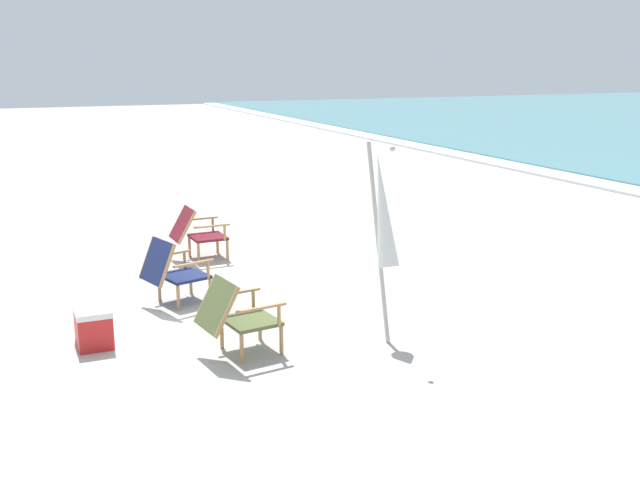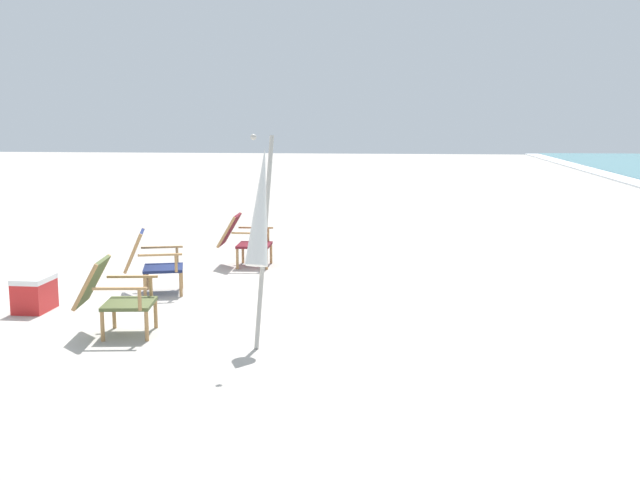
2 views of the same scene
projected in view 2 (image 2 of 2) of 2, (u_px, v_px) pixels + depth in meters
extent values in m
plane|color=#B2AAA0|center=(123.00, 297.00, 9.19)|extent=(80.00, 80.00, 0.00)
cube|color=#515B33|center=(129.00, 304.00, 7.56)|extent=(0.58, 0.55, 0.04)
cube|color=#515B33|center=(92.00, 282.00, 7.51)|extent=(0.53, 0.35, 0.47)
cylinder|color=#AD7F4C|center=(156.00, 313.00, 7.82)|extent=(0.04, 0.04, 0.32)
cylinder|color=#AD7F4C|center=(147.00, 325.00, 7.36)|extent=(0.04, 0.04, 0.32)
cylinder|color=#AD7F4C|center=(114.00, 313.00, 7.81)|extent=(0.04, 0.04, 0.32)
cylinder|color=#AD7F4C|center=(102.00, 325.00, 7.35)|extent=(0.04, 0.04, 0.32)
cube|color=#AD7F4C|center=(132.00, 277.00, 7.80)|extent=(0.11, 0.53, 0.02)
cylinder|color=#AD7F4C|center=(151.00, 287.00, 7.82)|extent=(0.04, 0.04, 0.22)
cube|color=#AD7F4C|center=(120.00, 289.00, 7.25)|extent=(0.11, 0.53, 0.02)
cylinder|color=#AD7F4C|center=(140.00, 300.00, 7.27)|extent=(0.04, 0.04, 0.22)
cylinder|color=#AD7F4C|center=(98.00, 277.00, 7.76)|extent=(0.08, 0.29, 0.48)
cylinder|color=#AD7F4C|center=(85.00, 287.00, 7.26)|extent=(0.08, 0.29, 0.48)
cube|color=maroon|center=(254.00, 245.00, 11.11)|extent=(0.54, 0.50, 0.04)
cube|color=maroon|center=(229.00, 230.00, 11.10)|extent=(0.51, 0.31, 0.47)
cylinder|color=#AD7F4C|center=(271.00, 253.00, 11.35)|extent=(0.04, 0.04, 0.32)
cylinder|color=#AD7F4C|center=(267.00, 259.00, 10.89)|extent=(0.04, 0.04, 0.32)
cylinder|color=#AD7F4C|center=(243.00, 253.00, 11.38)|extent=(0.04, 0.04, 0.32)
cylinder|color=#AD7F4C|center=(237.00, 258.00, 10.92)|extent=(0.04, 0.04, 0.32)
cube|color=#AD7F4C|center=(256.00, 228.00, 11.35)|extent=(0.06, 0.53, 0.02)
cylinder|color=#AD7F4C|center=(268.00, 235.00, 11.36)|extent=(0.04, 0.04, 0.22)
cube|color=#AD7F4C|center=(250.00, 233.00, 10.80)|extent=(0.06, 0.53, 0.02)
cylinder|color=#AD7F4C|center=(263.00, 241.00, 10.80)|extent=(0.04, 0.04, 0.22)
cylinder|color=#AD7F4C|center=(233.00, 227.00, 11.35)|extent=(0.05, 0.30, 0.47)
cylinder|color=#AD7F4C|center=(226.00, 232.00, 10.85)|extent=(0.05, 0.30, 0.47)
cube|color=#19234C|center=(163.00, 268.00, 9.37)|extent=(0.63, 0.61, 0.04)
cube|color=#19234C|center=(134.00, 250.00, 9.28)|extent=(0.54, 0.37, 0.49)
cylinder|color=#AD7F4C|center=(181.00, 276.00, 9.66)|extent=(0.04, 0.04, 0.32)
cylinder|color=#AD7F4C|center=(181.00, 284.00, 9.21)|extent=(0.04, 0.04, 0.32)
cylinder|color=#AD7F4C|center=(147.00, 277.00, 9.59)|extent=(0.04, 0.04, 0.32)
cylinder|color=#AD7F4C|center=(145.00, 285.00, 9.14)|extent=(0.04, 0.04, 0.32)
cube|color=#AD7F4C|center=(162.00, 247.00, 9.61)|extent=(0.18, 0.52, 0.02)
cylinder|color=#AD7F4C|center=(177.00, 255.00, 9.66)|extent=(0.04, 0.04, 0.22)
cube|color=#AD7F4C|center=(160.00, 255.00, 9.06)|extent=(0.18, 0.52, 0.02)
cylinder|color=#AD7F4C|center=(176.00, 263.00, 9.11)|extent=(0.04, 0.04, 0.22)
cylinder|color=#AD7F4C|center=(136.00, 247.00, 9.53)|extent=(0.11, 0.25, 0.49)
cylinder|color=#AD7F4C|center=(133.00, 254.00, 9.03)|extent=(0.11, 0.25, 0.49)
cylinder|color=#B7B2A8|center=(264.00, 240.00, 7.28)|extent=(0.68, 0.10, 2.02)
cone|color=white|center=(261.00, 206.00, 7.11)|extent=(0.58, 0.27, 1.17)
sphere|color=#B7B2A8|center=(253.00, 137.00, 6.81)|extent=(0.06, 0.06, 0.06)
cube|color=red|center=(35.00, 296.00, 8.52)|extent=(0.48, 0.34, 0.34)
cube|color=white|center=(34.00, 279.00, 8.49)|extent=(0.49, 0.35, 0.06)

